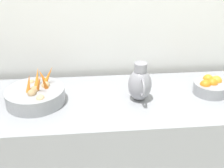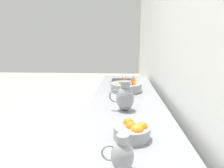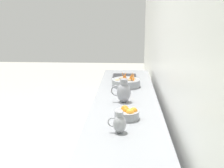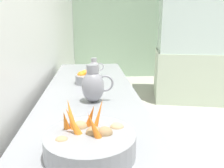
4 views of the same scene
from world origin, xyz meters
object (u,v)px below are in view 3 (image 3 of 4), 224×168
(orange_bowl, at_px, (127,114))
(metal_pitcher_tall, at_px, (123,92))
(metal_pitcher_short, at_px, (119,123))
(vegetable_colander, at_px, (126,82))

(orange_bowl, bearing_deg, metal_pitcher_tall, -85.00)
(metal_pitcher_tall, relative_size, metal_pitcher_short, 1.43)
(metal_pitcher_tall, bearing_deg, orange_bowl, 95.00)
(vegetable_colander, relative_size, orange_bowl, 1.64)
(vegetable_colander, xyz_separation_m, metal_pitcher_short, (0.04, 1.46, 0.03))
(vegetable_colander, height_order, metal_pitcher_short, vegetable_colander)
(orange_bowl, distance_m, metal_pitcher_tall, 0.50)
(orange_bowl, bearing_deg, metal_pitcher_short, 78.54)
(orange_bowl, bearing_deg, vegetable_colander, -89.05)
(vegetable_colander, distance_m, metal_pitcher_short, 1.46)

